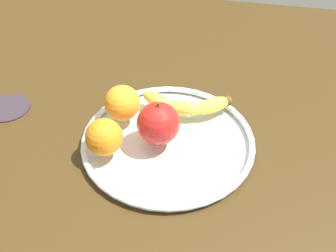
{
  "coord_description": "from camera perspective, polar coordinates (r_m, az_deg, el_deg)",
  "views": [
    {
      "loc": [
        10.92,
        -54.67,
        55.62
      ],
      "look_at": [
        0.0,
        0.0,
        4.8
      ],
      "focal_mm": 43.24,
      "sensor_mm": 36.0,
      "label": 1
    }
  ],
  "objects": [
    {
      "name": "apple",
      "position": [
        0.74,
        -1.36,
        0.36
      ],
      "size": [
        8.1,
        8.1,
        8.9
      ],
      "color": "red",
      "rests_on": "fruit_bowl"
    },
    {
      "name": "ambient_coaster",
      "position": [
        0.93,
        -21.68,
        2.49
      ],
      "size": [
        9.44,
        9.44,
        0.6
      ],
      "primitive_type": "cylinder",
      "color": "#2F262E",
      "rests_on": "ground_plane"
    },
    {
      "name": "banana",
      "position": [
        0.83,
        2.63,
        3.02
      ],
      "size": [
        19.66,
        7.5,
        3.1
      ],
      "rotation": [
        0.0,
        0.0,
        0.06
      ],
      "color": "yellow",
      "rests_on": "fruit_bowl"
    },
    {
      "name": "ground_plane",
      "position": [
        0.8,
        0.0,
        -3.59
      ],
      "size": [
        131.12,
        131.12,
        4.0
      ],
      "primitive_type": "cube",
      "color": "#3C2A12"
    },
    {
      "name": "orange_front_left",
      "position": [
        0.74,
        -9.01,
        -1.55
      ],
      "size": [
        6.9,
        6.9,
        6.9
      ],
      "primitive_type": "sphere",
      "color": "orange",
      "rests_on": "fruit_bowl"
    },
    {
      "name": "orange_front_right",
      "position": [
        0.8,
        -6.46,
        3.25
      ],
      "size": [
        7.13,
        7.13,
        7.13
      ],
      "primitive_type": "sphere",
      "color": "orange",
      "rests_on": "fruit_bowl"
    },
    {
      "name": "fruit_bowl",
      "position": [
        0.78,
        0.0,
        -2.11
      ],
      "size": [
        33.43,
        33.43,
        1.8
      ],
      "color": "silver",
      "rests_on": "ground_plane"
    }
  ]
}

